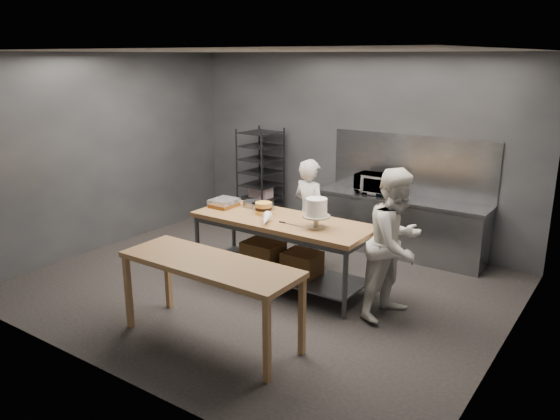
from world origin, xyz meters
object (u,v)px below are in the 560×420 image
at_px(work_table, 281,244).
at_px(microwave, 374,184).
at_px(near_counter, 210,269).
at_px(speed_rack, 261,180).
at_px(frosted_cake_stand, 316,209).
at_px(chef_behind, 310,214).
at_px(chef_right, 396,244).
at_px(layer_cake, 264,208).

bearing_deg(work_table, microwave, 79.70).
bearing_deg(near_counter, microwave, 87.75).
xyz_separation_m(work_table, near_counter, (0.22, -1.63, 0.24)).
relative_size(speed_rack, microwave, 3.23).
bearing_deg(frosted_cake_stand, work_table, 172.18).
bearing_deg(microwave, work_table, -100.30).
height_order(speed_rack, chef_behind, speed_rack).
distance_m(speed_rack, chef_right, 3.83).
relative_size(near_counter, chef_behind, 1.27).
xyz_separation_m(work_table, speed_rack, (-1.76, 1.92, 0.28)).
bearing_deg(microwave, chef_right, -58.56).
bearing_deg(near_counter, chef_behind, 96.13).
bearing_deg(frosted_cake_stand, layer_cake, 172.22).
relative_size(speed_rack, chef_behind, 1.11).
bearing_deg(near_counter, speed_rack, 119.16).
bearing_deg(chef_right, chef_behind, 77.63).
bearing_deg(chef_right, layer_cake, 101.90).
relative_size(near_counter, layer_cake, 9.04).
bearing_deg(layer_cake, speed_rack, 127.61).
distance_m(near_counter, speed_rack, 4.06).
relative_size(frosted_cake_stand, layer_cake, 1.68).
bearing_deg(layer_cake, chef_behind, 69.22).
height_order(work_table, frosted_cake_stand, frosted_cake_stand).
height_order(speed_rack, layer_cake, speed_rack).
distance_m(chef_right, microwave, 2.32).
height_order(near_counter, chef_behind, chef_behind).
xyz_separation_m(speed_rack, chef_right, (3.33, -1.89, 0.02)).
relative_size(chef_behind, layer_cake, 7.14).
bearing_deg(layer_cake, near_counter, -72.33).
relative_size(work_table, frosted_cake_stand, 6.45).
xyz_separation_m(chef_behind, chef_right, (1.60, -0.73, 0.09)).
xyz_separation_m(speed_rack, layer_cake, (1.45, -1.88, 0.14)).
bearing_deg(speed_rack, chef_behind, -33.86).
height_order(work_table, speed_rack, speed_rack).
bearing_deg(speed_rack, layer_cake, -52.39).
relative_size(speed_rack, frosted_cake_stand, 4.70).
bearing_deg(work_table, chef_right, 1.16).
bearing_deg(work_table, frosted_cake_stand, -7.82).
bearing_deg(work_table, near_counter, -82.26).
relative_size(near_counter, microwave, 3.69).
bearing_deg(microwave, layer_cake, -108.99).
xyz_separation_m(near_counter, chef_right, (1.35, 1.66, 0.07)).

